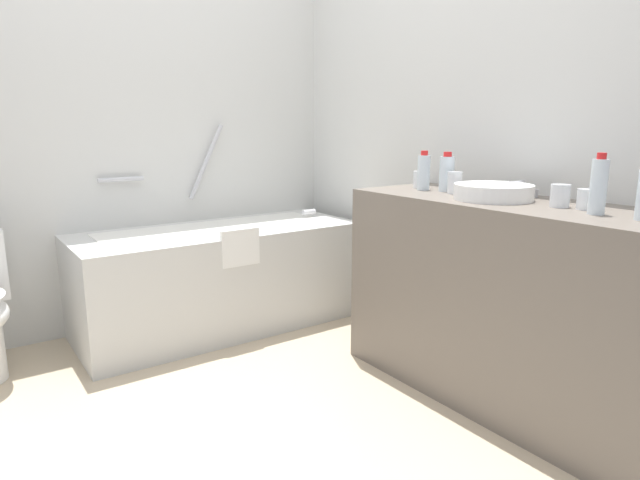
{
  "coord_description": "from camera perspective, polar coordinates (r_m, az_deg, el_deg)",
  "views": [
    {
      "loc": [
        -0.89,
        -1.82,
        1.19
      ],
      "look_at": [
        0.55,
        0.22,
        0.65
      ],
      "focal_mm": 30.23,
      "sensor_mm": 36.0,
      "label": 1
    }
  ],
  "objects": [
    {
      "name": "sink_faucet",
      "position": [
        2.56,
        20.51,
        5.05
      ],
      "size": [
        0.11,
        0.15,
        0.07
      ],
      "color": "#A7A7AC",
      "rests_on": "vanity_counter"
    },
    {
      "name": "drinking_glass_1",
      "position": [
        2.25,
        26.37,
        3.88
      ],
      "size": [
        0.07,
        0.07,
        0.08
      ],
      "primitive_type": "cylinder",
      "color": "white",
      "rests_on": "vanity_counter"
    },
    {
      "name": "drinking_glass_2",
      "position": [
        2.57,
        14.06,
        5.9
      ],
      "size": [
        0.07,
        0.07,
        0.1
      ],
      "primitive_type": "cylinder",
      "color": "white",
      "rests_on": "vanity_counter"
    },
    {
      "name": "water_bottle_0",
      "position": [
        2.14,
        27.4,
        5.1
      ],
      "size": [
        0.06,
        0.06,
        0.22
      ],
      "color": "silver",
      "rests_on": "vanity_counter"
    },
    {
      "name": "drinking_glass_0",
      "position": [
        2.27,
        24.07,
        4.3
      ],
      "size": [
        0.07,
        0.07,
        0.09
      ],
      "primitive_type": "cylinder",
      "color": "white",
      "rests_on": "vanity_counter"
    },
    {
      "name": "bathtub",
      "position": [
        3.27,
        -10.52,
        -3.56
      ],
      "size": [
        1.64,
        0.67,
        1.2
      ],
      "color": "silver",
      "rests_on": "ground_plane"
    },
    {
      "name": "water_bottle_4",
      "position": [
        2.68,
        10.92,
        7.09
      ],
      "size": [
        0.06,
        0.06,
        0.19
      ],
      "color": "silver",
      "rests_on": "vanity_counter"
    },
    {
      "name": "vanity_counter",
      "position": [
        2.46,
        19.63,
        -6.4
      ],
      "size": [
        0.54,
        1.53,
        0.88
      ],
      "primitive_type": "cube",
      "color": "#6B6056",
      "rests_on": "ground_plane"
    },
    {
      "name": "water_bottle_2",
      "position": [
        2.65,
        13.27,
        6.89
      ],
      "size": [
        0.07,
        0.07,
        0.19
      ],
      "color": "silver",
      "rests_on": "vanity_counter"
    },
    {
      "name": "drinking_glass_3",
      "position": [
        2.77,
        10.63,
        6.31
      ],
      "size": [
        0.08,
        0.08,
        0.08
      ],
      "primitive_type": "cylinder",
      "color": "white",
      "rests_on": "vanity_counter"
    },
    {
      "name": "wall_back_tiled",
      "position": [
        3.38,
        -20.19,
        10.91
      ],
      "size": [
        3.02,
        0.1,
        2.33
      ],
      "primitive_type": "cube",
      "color": "silver",
      "rests_on": "ground_plane"
    },
    {
      "name": "sink_basin",
      "position": [
        2.4,
        17.87,
        4.86
      ],
      "size": [
        0.33,
        0.33,
        0.07
      ],
      "primitive_type": "cylinder",
      "color": "white",
      "rests_on": "vanity_counter"
    },
    {
      "name": "ground_plane",
      "position": [
        2.35,
        -8.24,
        -18.43
      ],
      "size": [
        3.77,
        3.77,
        0.0
      ],
      "primitive_type": "plane",
      "color": "#C1AD8E"
    },
    {
      "name": "wall_right_mirror",
      "position": [
        2.9,
        16.19,
        11.1
      ],
      "size": [
        0.1,
        3.17,
        2.33
      ],
      "primitive_type": "cube",
      "color": "silver",
      "rests_on": "ground_plane"
    }
  ]
}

